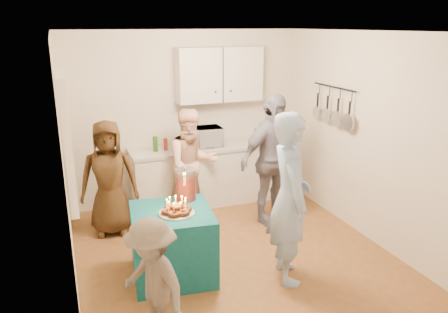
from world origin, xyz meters
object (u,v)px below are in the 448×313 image
object	(u,v)px
man_birthday	(289,199)
woman_back_left	(109,178)
child_near_left	(153,284)
party_table	(173,243)
counter	(205,176)
woman_back_right	(271,160)
microwave	(204,137)
punch_jar	(186,185)
woman_back_center	(192,165)

from	to	relation	value
man_birthday	woman_back_left	distance (m)	2.43
woman_back_left	child_near_left	world-z (taller)	woman_back_left
party_table	woman_back_left	world-z (taller)	woman_back_left
counter	man_birthday	bearing A→B (deg)	-85.91
woman_back_right	child_near_left	world-z (taller)	woman_back_right
child_near_left	microwave	bearing A→B (deg)	130.54
party_table	woman_back_right	bearing A→B (deg)	27.96
counter	woman_back_right	distance (m)	1.25
party_table	man_birthday	xyz separation A→B (m)	(1.15, -0.48, 0.54)
punch_jar	woman_back_right	world-z (taller)	woman_back_right
woman_back_center	punch_jar	bearing A→B (deg)	-115.03
party_table	woman_back_left	size ratio (longest dim) A/B	0.56
woman_back_right	child_near_left	xyz separation A→B (m)	(-2.04, -1.87, -0.32)
woman_back_right	microwave	bearing A→B (deg)	105.33
party_table	child_near_left	distance (m)	1.12
counter	woman_back_center	world-z (taller)	woman_back_center
party_table	man_birthday	bearing A→B (deg)	-22.73
microwave	woman_back_right	world-z (taller)	woman_back_right
microwave	punch_jar	distance (m)	1.73
microwave	child_near_left	xyz separation A→B (m)	(-1.40, -2.85, -0.46)
counter	child_near_left	world-z (taller)	child_near_left
counter	woman_back_right	xyz separation A→B (m)	(0.63, -0.97, 0.48)
child_near_left	party_table	bearing A→B (deg)	134.00
party_table	man_birthday	distance (m)	1.36
party_table	woman_back_center	xyz separation A→B (m)	(0.65, 1.36, 0.41)
counter	woman_back_center	size ratio (longest dim) A/B	1.39
party_table	counter	bearing A→B (deg)	61.74
counter	woman_back_left	xyz separation A→B (m)	(-1.48, -0.53, 0.33)
punch_jar	woman_back_left	bearing A→B (deg)	125.26
microwave	child_near_left	bearing A→B (deg)	-114.18
microwave	woman_back_left	world-z (taller)	woman_back_left
microwave	woman_back_left	size ratio (longest dim) A/B	0.34
woman_back_right	child_near_left	bearing A→B (deg)	-155.60
woman_back_left	woman_back_center	distance (m)	1.14
woman_back_left	child_near_left	bearing A→B (deg)	-77.92
woman_back_right	counter	bearing A→B (deg)	105.02
counter	microwave	size ratio (longest dim) A/B	4.24
punch_jar	child_near_left	size ratio (longest dim) A/B	0.29
party_table	woman_back_left	xyz separation A→B (m)	(-0.49, 1.31, 0.38)
punch_jar	party_table	bearing A→B (deg)	-132.02
counter	woman_back_left	bearing A→B (deg)	-160.43
man_birthday	microwave	bearing A→B (deg)	17.95
party_table	child_near_left	xyz separation A→B (m)	(-0.43, -1.01, 0.21)
counter	party_table	size ratio (longest dim) A/B	2.59
man_birthday	child_near_left	size ratio (longest dim) A/B	1.57
punch_jar	woman_back_left	distance (m)	1.28
punch_jar	man_birthday	world-z (taller)	man_birthday
man_birthday	woman_back_center	bearing A→B (deg)	28.95
counter	party_table	xyz separation A→B (m)	(-0.98, -1.83, -0.05)
woman_back_center	woman_back_right	world-z (taller)	woman_back_right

